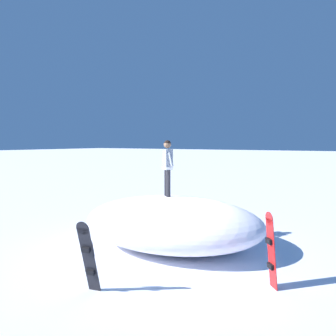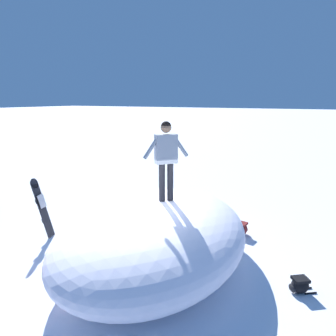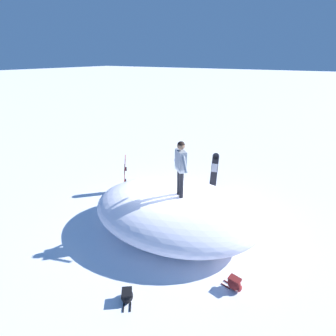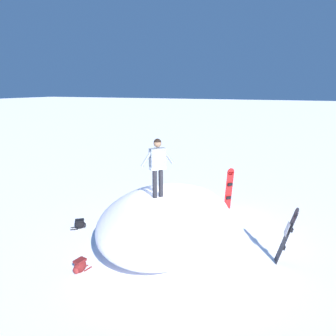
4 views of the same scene
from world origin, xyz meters
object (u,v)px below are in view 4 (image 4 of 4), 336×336
at_px(snowboard_primary_upright, 287,235).
at_px(snowboard_secondary_upright, 229,188).
at_px(snowboarder_standing, 158,162).
at_px(backpack_near, 80,266).
at_px(backpack_far, 80,224).

bearing_deg(snowboard_primary_upright, snowboard_secondary_upright, 126.03).
bearing_deg(snowboarder_standing, backpack_near, -117.13).
height_order(snowboarder_standing, snowboard_primary_upright, snowboarder_standing).
xyz_separation_m(backpack_near, backpack_far, (-1.74, 2.15, -0.03)).
bearing_deg(snowboard_secondary_upright, backpack_far, -139.17).
relative_size(snowboarder_standing, snowboard_secondary_upright, 1.03).
xyz_separation_m(snowboarder_standing, snowboard_primary_upright, (3.77, 0.35, -1.77)).
distance_m(snowboard_primary_upright, backpack_far, 6.77).
relative_size(snowboard_primary_upright, backpack_near, 2.96).
xyz_separation_m(snowboarder_standing, backpack_near, (-1.20, -2.34, -2.44)).
bearing_deg(snowboard_secondary_upright, backpack_near, -113.87).
distance_m(snowboarder_standing, snowboard_primary_upright, 4.18).
bearing_deg(snowboard_secondary_upright, snowboarder_standing, -111.64).
distance_m(snowboard_primary_upright, snowboard_secondary_upright, 3.99).
height_order(snowboard_primary_upright, backpack_near, snowboard_primary_upright).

